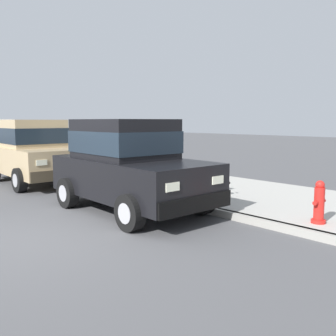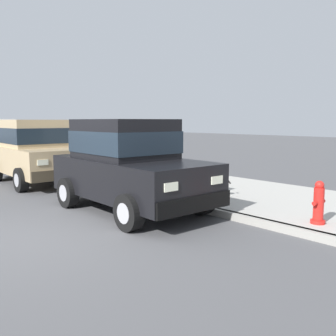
% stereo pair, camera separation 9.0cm
% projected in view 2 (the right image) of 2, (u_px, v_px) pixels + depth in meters
% --- Properties ---
extents(ground_plane, '(80.00, 80.00, 0.00)m').
position_uv_depth(ground_plane, '(33.00, 235.00, 6.05)').
color(ground_plane, '#4C4C4F').
extents(curb, '(0.16, 64.00, 0.14)m').
position_uv_depth(curb, '(177.00, 203.00, 8.15)').
color(curb, gray).
rests_on(curb, ground).
extents(sidewalk, '(3.60, 64.00, 0.14)m').
position_uv_depth(sidewalk, '(229.00, 192.00, 9.33)').
color(sidewalk, '#A8A59E').
rests_on(sidewalk, ground).
extents(car_black_hatchback, '(2.02, 3.84, 1.88)m').
position_uv_depth(car_black_hatchback, '(129.00, 163.00, 7.65)').
color(car_black_hatchback, black).
rests_on(car_black_hatchback, ground).
extents(car_tan_hatchback, '(2.06, 3.86, 1.88)m').
position_uv_depth(car_tan_hatchback, '(35.00, 150.00, 11.11)').
color(car_tan_hatchback, tan).
rests_on(car_tan_hatchback, ground).
extents(dog_black, '(0.63, 0.50, 0.49)m').
position_uv_depth(dog_black, '(214.00, 184.00, 8.46)').
color(dog_black, black).
rests_on(dog_black, sidewalk).
extents(fire_hydrant, '(0.34, 0.24, 0.72)m').
position_uv_depth(fire_hydrant, '(319.00, 204.00, 6.19)').
color(fire_hydrant, red).
rests_on(fire_hydrant, sidewalk).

